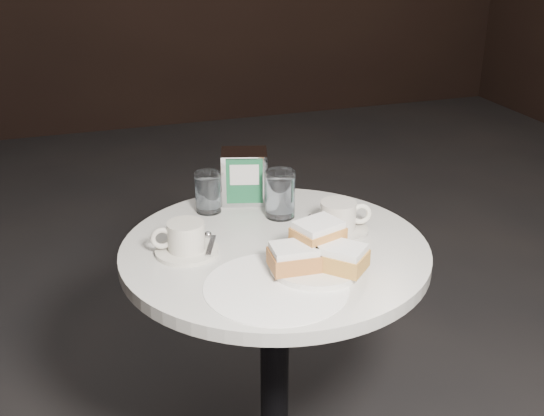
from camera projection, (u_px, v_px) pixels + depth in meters
The scene contains 8 objects.
cafe_table at pixel (275, 320), 1.62m from camera, with size 0.70×0.70×0.74m.
sugar_spill at pixel (276, 287), 1.37m from camera, with size 0.30×0.30×0.00m, color white.
beignet_plate at pixel (317, 255), 1.43m from camera, with size 0.26×0.26×0.10m.
coffee_cup_left at pixel (186, 240), 1.50m from camera, with size 0.16×0.16×0.07m.
coffee_cup_right at pixel (339, 219), 1.60m from camera, with size 0.17×0.17×0.08m.
water_glass_left at pixel (208, 193), 1.70m from camera, with size 0.06×0.06×0.10m.
water_glass_right at pixel (280, 195), 1.67m from camera, with size 0.08×0.08×0.12m.
napkin_dispenser at pixel (244, 176), 1.75m from camera, with size 0.14×0.12×0.14m.
Camera 1 is at (-0.44, -1.31, 1.44)m, focal length 45.00 mm.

